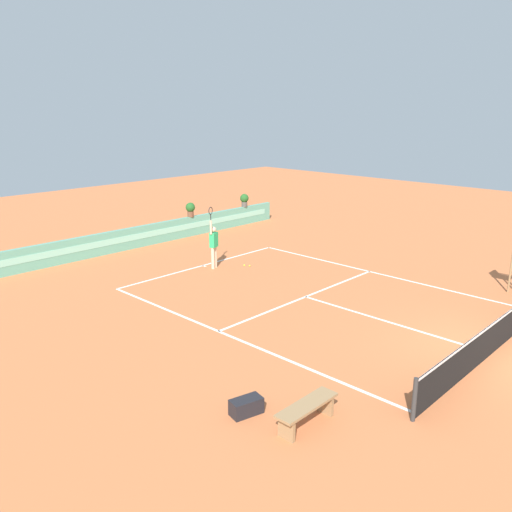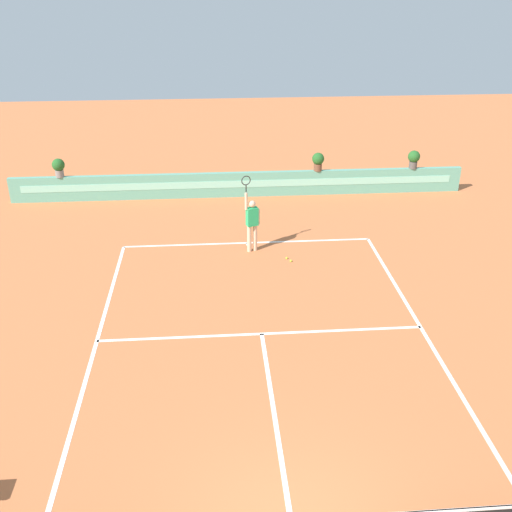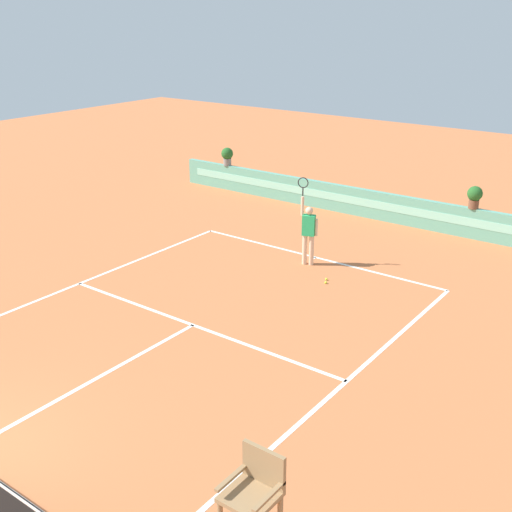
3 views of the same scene
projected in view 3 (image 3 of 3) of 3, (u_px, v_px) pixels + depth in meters
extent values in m
plane|color=#C66B3D|center=(181.00, 332.00, 14.83)|extent=(60.00, 60.00, 0.00)
cube|color=white|center=(315.00, 257.00, 19.25)|extent=(8.22, 0.10, 0.01)
cube|color=white|center=(193.00, 325.00, 15.13)|extent=(8.22, 0.10, 0.01)
cube|color=white|center=(85.00, 385.00, 12.73)|extent=(0.10, 6.40, 0.01)
cube|color=white|center=(66.00, 289.00, 17.07)|extent=(0.10, 11.89, 0.01)
cube|color=white|center=(335.00, 391.00, 12.51)|extent=(0.10, 11.89, 0.01)
cube|color=white|center=(313.00, 258.00, 19.17)|extent=(0.10, 0.20, 0.01)
cube|color=#60A88E|center=(383.00, 207.00, 22.44)|extent=(18.00, 0.20, 1.00)
cube|color=#8ED6BC|center=(382.00, 206.00, 22.34)|extent=(17.10, 0.01, 0.28)
cube|color=#99754C|center=(250.00, 496.00, 7.53)|extent=(0.60, 0.60, 0.06)
cube|color=#99754C|center=(264.00, 465.00, 7.63)|extent=(0.60, 0.06, 0.48)
cube|color=#99754C|center=(232.00, 477.00, 7.62)|extent=(0.06, 0.60, 0.04)
cube|color=#99754C|center=(269.00, 496.00, 7.32)|extent=(0.06, 0.60, 0.04)
cylinder|color=beige|center=(311.00, 250.00, 18.54)|extent=(0.14, 0.14, 0.90)
cylinder|color=beige|center=(305.00, 249.00, 18.60)|extent=(0.14, 0.14, 0.90)
cube|color=#28B266|center=(309.00, 225.00, 18.30)|extent=(0.41, 0.32, 0.60)
sphere|color=beige|center=(309.00, 211.00, 18.14)|extent=(0.22, 0.22, 0.22)
cylinder|color=beige|center=(302.00, 206.00, 18.16)|extent=(0.09, 0.09, 0.55)
cylinder|color=black|center=(303.00, 192.00, 18.00)|extent=(0.04, 0.04, 0.24)
torus|color=#262626|center=(303.00, 183.00, 17.91)|extent=(0.30, 0.13, 0.31)
cylinder|color=beige|center=(316.00, 228.00, 18.25)|extent=(0.09, 0.09, 0.50)
sphere|color=#CCE033|center=(326.00, 279.00, 17.61)|extent=(0.07, 0.07, 0.07)
sphere|color=#CCE033|center=(326.00, 282.00, 17.40)|extent=(0.07, 0.07, 0.07)
cylinder|color=brown|center=(474.00, 204.00, 20.48)|extent=(0.32, 0.32, 0.28)
sphere|color=#235B23|center=(475.00, 194.00, 20.36)|extent=(0.48, 0.48, 0.48)
cylinder|color=gray|center=(227.00, 162.00, 26.09)|extent=(0.32, 0.32, 0.28)
sphere|color=#235B23|center=(227.00, 154.00, 25.97)|extent=(0.48, 0.48, 0.48)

